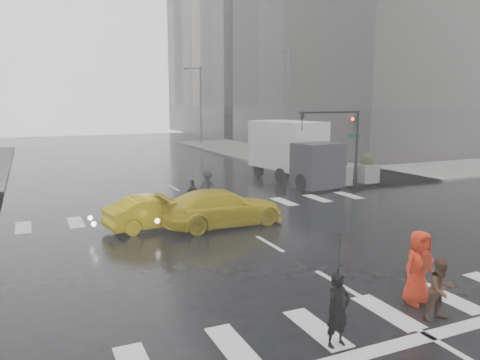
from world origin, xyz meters
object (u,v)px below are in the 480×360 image
traffic_signal_pole (343,133)px  pedestrian_brown (441,290)px  pedestrian_orange (419,267)px  taxi_mid (155,212)px  box_truck (295,150)px

traffic_signal_pole → pedestrian_brown: (-8.17, -14.81, -2.49)m
pedestrian_orange → taxi_mid: pedestrian_orange is taller
traffic_signal_pole → taxi_mid: bearing=-160.9°
taxi_mid → pedestrian_brown: bearing=-169.5°
pedestrian_orange → box_truck: 18.00m
traffic_signal_pole → pedestrian_orange: bearing=-119.8°
pedestrian_brown → box_truck: box_truck is taller
pedestrian_brown → taxi_mid: (-3.97, 10.60, -0.07)m
traffic_signal_pole → pedestrian_brown: size_ratio=3.08×
traffic_signal_pole → pedestrian_orange: 16.20m
box_truck → traffic_signal_pole: bearing=-69.5°
traffic_signal_pole → box_truck: bearing=117.9°
traffic_signal_pole → pedestrian_brown: traffic_signal_pole is taller
pedestrian_brown → pedestrian_orange: bearing=80.0°
traffic_signal_pole → pedestrian_brown: bearing=-118.9°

